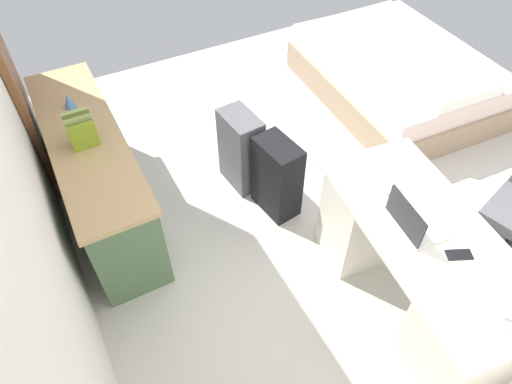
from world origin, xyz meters
TOP-DOWN VIEW (x-y plane):
  - ground_plane at (0.00, 0.00)m, footprint 5.26×5.26m
  - door_wooden at (1.47, 2.05)m, footprint 0.88×0.05m
  - desk at (-0.97, 0.26)m, footprint 1.51×0.84m
  - credenza at (0.76, 1.75)m, footprint 1.80×0.48m
  - bed at (0.89, -1.20)m, footprint 1.98×1.51m
  - suitcase_black at (0.15, 0.57)m, footprint 0.39×0.27m
  - suitcase_spare_grey at (0.54, 0.68)m, footprint 0.38×0.25m
  - laptop at (-0.89, 0.33)m, footprint 0.34×0.26m
  - computer_mouse at (-0.63, 0.26)m, footprint 0.07×0.11m
  - cell_phone_near_laptop at (-1.16, 0.24)m, footprint 0.12×0.15m
  - book_row at (0.67, 1.75)m, footprint 0.15×0.17m
  - figurine_small at (1.10, 1.75)m, footprint 0.08×0.08m

SIDE VIEW (x-z plane):
  - ground_plane at x=0.00m, z-range 0.00..0.00m
  - bed at x=0.89m, z-range -0.05..0.53m
  - suitcase_black at x=0.15m, z-range 0.00..0.64m
  - suitcase_spare_grey at x=0.54m, z-range 0.00..0.66m
  - credenza at x=0.76m, z-range 0.00..0.75m
  - desk at x=-0.97m, z-range 0.02..0.77m
  - cell_phone_near_laptop at x=-1.16m, z-range 0.75..0.76m
  - computer_mouse at x=-0.63m, z-range 0.75..0.78m
  - laptop at x=-0.89m, z-range 0.70..0.90m
  - figurine_small at x=1.10m, z-range 0.75..0.86m
  - book_row at x=0.67m, z-range 0.74..0.96m
  - door_wooden at x=1.47m, z-range 0.00..2.04m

